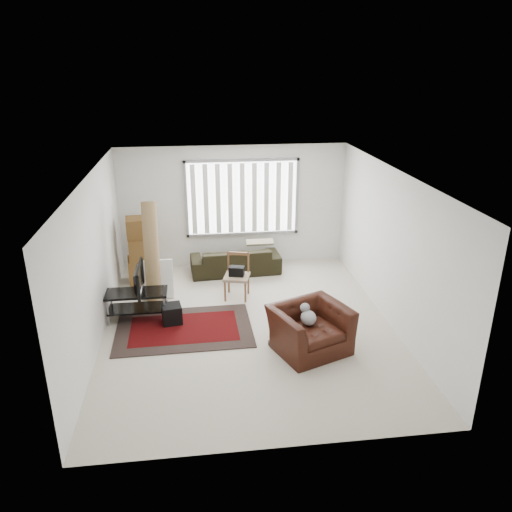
{
  "coord_description": "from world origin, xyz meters",
  "views": [
    {
      "loc": [
        -0.85,
        -7.7,
        4.37
      ],
      "look_at": [
        0.22,
        0.7,
        1.05
      ],
      "focal_mm": 35.0,
      "sensor_mm": 36.0,
      "label": 1
    }
  ],
  "objects": [
    {
      "name": "white_flatpack",
      "position": [
        -1.64,
        1.4,
        0.38
      ],
      "size": [
        0.6,
        0.24,
        0.77
      ],
      "primitive_type": "cube",
      "rotation": [
        -0.2,
        0.0,
        0.01
      ],
      "color": "silver",
      "rests_on": "ground"
    },
    {
      "name": "sofa",
      "position": [
        -0.01,
        2.45,
        0.37
      ],
      "size": [
        1.99,
        0.96,
        0.75
      ],
      "primitive_type": "imported",
      "rotation": [
        0.0,
        0.0,
        3.2
      ],
      "color": "black",
      "rests_on": "ground"
    },
    {
      "name": "moving_boxes",
      "position": [
        -2.01,
        2.22,
        0.65
      ],
      "size": [
        0.62,
        0.58,
        1.39
      ],
      "color": "brown",
      "rests_on": "ground"
    },
    {
      "name": "room",
      "position": [
        0.03,
        0.51,
        1.76
      ],
      "size": [
        6.0,
        6.02,
        2.71
      ],
      "color": "beige",
      "rests_on": "ground"
    },
    {
      "name": "subwoofer",
      "position": [
        -1.34,
        0.29,
        0.19
      ],
      "size": [
        0.38,
        0.38,
        0.33
      ],
      "primitive_type": "cube",
      "rotation": [
        0.0,
        0.0,
        0.15
      ],
      "color": "black",
      "rests_on": "persian_rug"
    },
    {
      "name": "armchair",
      "position": [
        0.89,
        -0.87,
        0.43
      ],
      "size": [
        1.43,
        1.35,
        0.85
      ],
      "rotation": [
        0.0,
        0.0,
        0.37
      ],
      "color": "black",
      "rests_on": "ground"
    },
    {
      "name": "side_chair",
      "position": [
        -0.09,
        1.21,
        0.49
      ],
      "size": [
        0.58,
        0.58,
        0.88
      ],
      "rotation": [
        0.0,
        0.0,
        -0.26
      ],
      "color": "#856F57",
      "rests_on": "ground"
    },
    {
      "name": "tv",
      "position": [
        -1.95,
        0.52,
        0.79
      ],
      "size": [
        0.11,
        0.88,
        0.5
      ],
      "primitive_type": "imported",
      "rotation": [
        0.0,
        0.0,
        1.57
      ],
      "color": "black",
      "rests_on": "tv_stand"
    },
    {
      "name": "rolled_rug",
      "position": [
        -1.72,
        1.42,
        0.95
      ],
      "size": [
        0.32,
        0.88,
        1.91
      ],
      "primitive_type": "cylinder",
      "rotation": [
        -0.32,
        0.0,
        0.04
      ],
      "color": "olive",
      "rests_on": "ground"
    },
    {
      "name": "tv_stand",
      "position": [
        -1.95,
        0.52,
        0.39
      ],
      "size": [
        1.08,
        0.49,
        0.54
      ],
      "color": "black",
      "rests_on": "ground"
    },
    {
      "name": "persian_rug",
      "position": [
        -1.13,
        0.04,
        0.01
      ],
      "size": [
        2.37,
        1.6,
        0.02
      ],
      "color": "black",
      "rests_on": "ground"
    }
  ]
}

